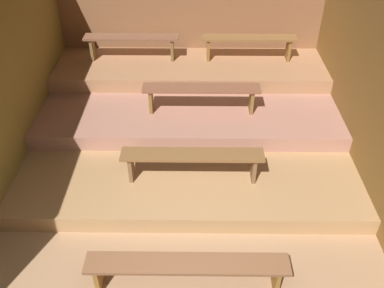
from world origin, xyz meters
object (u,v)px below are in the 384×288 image
object	(u,v)px
bench_upper_left	(132,41)
bench_upper_right	(249,42)
bench_lower_center	(192,158)
bench_middle_center	(201,92)
bench_floor_center	(187,267)

from	to	relation	value
bench_upper_left	bench_upper_right	xyz separation A→B (m)	(2.10, 0.00, 0.00)
bench_lower_center	bench_middle_center	bearing A→B (deg)	84.62
bench_floor_center	bench_upper_left	size ratio (longest dim) A/B	1.31
bench_floor_center	bench_lower_center	world-z (taller)	bench_lower_center
bench_floor_center	bench_middle_center	size ratio (longest dim) A/B	1.20
bench_lower_center	bench_upper_right	xyz separation A→B (m)	(0.98, 2.72, 0.48)
bench_upper_left	bench_upper_right	distance (m)	2.10
bench_lower_center	bench_middle_center	distance (m)	1.37
bench_middle_center	bench_upper_left	xyz separation A→B (m)	(-1.24, 1.37, 0.24)
bench_middle_center	bench_upper_right	world-z (taller)	bench_upper_right
bench_floor_center	bench_upper_left	distance (m)	4.47
bench_floor_center	bench_middle_center	distance (m)	2.95
bench_floor_center	bench_middle_center	world-z (taller)	bench_middle_center
bench_floor_center	bench_upper_right	distance (m)	4.46
bench_lower_center	bench_upper_right	world-z (taller)	bench_upper_right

